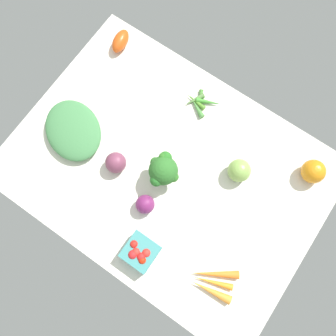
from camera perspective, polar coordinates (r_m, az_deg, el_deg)
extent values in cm
cube|color=silver|center=(118.32, 0.00, -0.35)|extent=(104.00, 76.00, 2.00)
cone|color=orange|center=(113.80, 7.63, -16.85)|extent=(14.14, 10.29, 2.63)
cone|color=orange|center=(114.18, 7.35, -18.07)|extent=(12.48, 6.22, 2.04)
cone|color=orange|center=(113.95, 7.08, -19.40)|extent=(13.17, 4.85, 2.81)
sphere|color=#773851|center=(115.60, -8.56, 0.87)|extent=(7.00, 7.00, 7.00)
sphere|color=#71235A|center=(112.24, -3.78, -5.96)|extent=(6.18, 6.18, 6.18)
ellipsoid|color=#417F48|center=(122.99, -15.29, 6.00)|extent=(28.75, 26.59, 5.16)
cone|color=#407D2E|center=(125.71, 5.32, 11.29)|extent=(4.29, 6.40, 1.56)
cone|color=#578342|center=(125.05, 4.29, 11.03)|extent=(5.22, 7.82, 1.89)
cone|color=#4A883E|center=(123.93, 4.77, 9.84)|extent=(7.86, 5.48, 1.98)
cone|color=#3F8F2F|center=(125.18, 6.70, 10.68)|extent=(9.01, 5.53, 1.99)
cone|color=#538C2D|center=(124.99, 4.53, 10.86)|extent=(8.45, 2.92, 1.79)
cube|color=teal|center=(111.46, -4.51, -13.53)|extent=(9.68, 9.68, 5.80)
sphere|color=red|center=(108.88, -4.24, -14.84)|extent=(2.47, 2.47, 2.47)
sphere|color=red|center=(109.17, -5.60, -12.33)|extent=(2.56, 2.56, 2.56)
sphere|color=red|center=(109.39, -5.81, -13.96)|extent=(3.05, 3.05, 3.05)
sphere|color=red|center=(109.11, -3.56, -13.73)|extent=(2.94, 2.94, 2.94)
sphere|color=red|center=(109.03, -4.41, -14.32)|extent=(2.88, 2.88, 2.88)
sphere|color=red|center=(109.43, -5.26, -13.58)|extent=(3.00, 3.00, 3.00)
sphere|color=#85AE4F|center=(115.70, 11.59, -0.41)|extent=(7.62, 7.62, 7.62)
cylinder|color=#99C085|center=(115.04, -0.78, -1.03)|extent=(3.53, 3.53, 3.78)
sphere|color=#2D6A28|center=(109.75, -0.81, -0.40)|extent=(9.44, 9.44, 9.44)
sphere|color=#276E26|center=(108.99, -2.05, -1.89)|extent=(4.12, 4.12, 4.12)
sphere|color=#2D6A24|center=(109.80, 0.87, -1.45)|extent=(3.49, 3.49, 3.49)
sphere|color=#2F7024|center=(108.90, -0.80, 1.76)|extent=(2.92, 2.92, 2.92)
sphere|color=#2D6C26|center=(111.31, -2.07, 0.93)|extent=(3.40, 3.40, 3.40)
sphere|color=#286C22|center=(109.57, -0.45, 1.63)|extent=(4.35, 4.35, 4.35)
sphere|color=orange|center=(122.65, 22.72, -0.53)|extent=(7.89, 7.89, 7.89)
ellipsoid|color=#D64E16|center=(135.59, -7.81, 19.92)|extent=(6.75, 10.31, 5.02)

